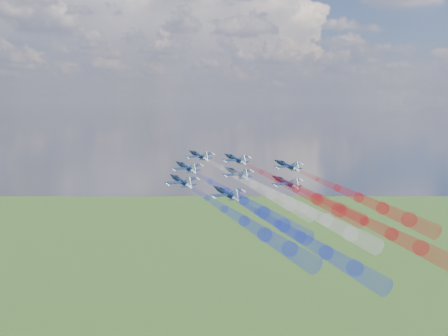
# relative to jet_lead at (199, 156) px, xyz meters

# --- Properties ---
(jet_lead) EXTENTS (16.00, 16.37, 6.56)m
(jet_lead) POSITION_rel_jet_lead_xyz_m (0.00, 0.00, 0.00)
(jet_lead) COLOR black
(trail_lead) EXTENTS (35.86, 39.20, 13.90)m
(trail_lead) POSITION_rel_jet_lead_xyz_m (19.90, -21.82, -5.79)
(trail_lead) COLOR white
(jet_inner_left) EXTENTS (16.00, 16.37, 6.56)m
(jet_inner_left) POSITION_rel_jet_lead_xyz_m (-1.03, -15.01, -2.09)
(jet_inner_left) COLOR black
(trail_inner_left) EXTENTS (35.86, 39.20, 13.90)m
(trail_inner_left) POSITION_rel_jet_lead_xyz_m (18.87, -36.84, -7.87)
(trail_inner_left) COLOR #1B2DE7
(jet_inner_right) EXTENTS (16.00, 16.37, 6.56)m
(jet_inner_right) POSITION_rel_jet_lead_xyz_m (12.29, -1.14, -0.86)
(jet_inner_right) COLOR black
(trail_inner_right) EXTENTS (35.86, 39.20, 13.90)m
(trail_inner_right) POSITION_rel_jet_lead_xyz_m (32.19, -22.96, -6.65)
(trail_inner_right) COLOR red
(jet_outer_left) EXTENTS (16.00, 16.37, 6.56)m
(jet_outer_left) POSITION_rel_jet_lead_xyz_m (0.36, -28.32, -4.33)
(jet_outer_left) COLOR black
(trail_outer_left) EXTENTS (35.86, 39.20, 13.90)m
(trail_outer_left) POSITION_rel_jet_lead_xyz_m (20.25, -50.14, -10.12)
(trail_outer_left) COLOR #1B2DE7
(jet_center_third) EXTENTS (16.00, 16.37, 6.56)m
(jet_center_third) POSITION_rel_jet_lead_xyz_m (14.29, -14.75, -3.65)
(jet_center_third) COLOR black
(trail_center_third) EXTENTS (35.86, 39.20, 13.90)m
(trail_center_third) POSITION_rel_jet_lead_xyz_m (34.18, -36.58, -9.44)
(trail_center_third) COLOR white
(jet_outer_right) EXTENTS (16.00, 16.37, 6.56)m
(jet_outer_right) POSITION_rel_jet_lead_xyz_m (29.00, -4.41, -2.29)
(jet_outer_right) COLOR black
(trail_outer_right) EXTENTS (35.86, 39.20, 13.90)m
(trail_outer_right) POSITION_rel_jet_lead_xyz_m (48.90, -26.23, -8.08)
(trail_outer_right) COLOR red
(jet_rear_left) EXTENTS (16.00, 16.37, 6.56)m
(jet_rear_left) POSITION_rel_jet_lead_xyz_m (13.62, -32.08, -6.86)
(jet_rear_left) COLOR black
(trail_rear_left) EXTENTS (35.86, 39.20, 13.90)m
(trail_rear_left) POSITION_rel_jet_lead_xyz_m (33.51, -53.90, -12.65)
(trail_rear_left) COLOR #1B2DE7
(jet_rear_right) EXTENTS (16.00, 16.37, 6.56)m
(jet_rear_right) POSITION_rel_jet_lead_xyz_m (29.06, -19.18, -5.45)
(jet_rear_right) COLOR black
(trail_rear_right) EXTENTS (35.86, 39.20, 13.90)m
(trail_rear_right) POSITION_rel_jet_lead_xyz_m (48.95, -41.00, -11.24)
(trail_rear_right) COLOR red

